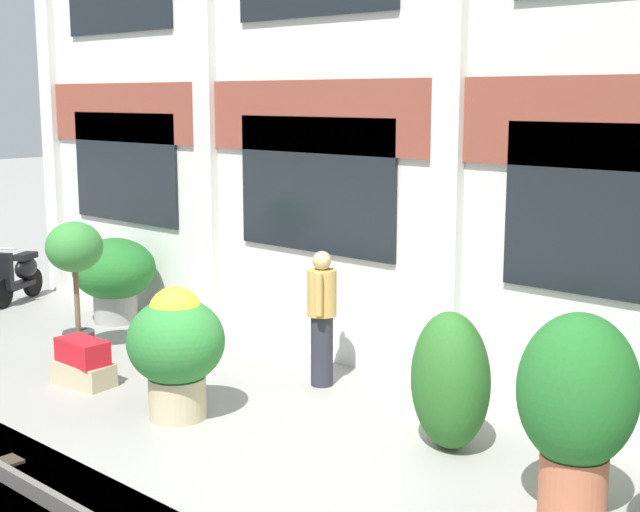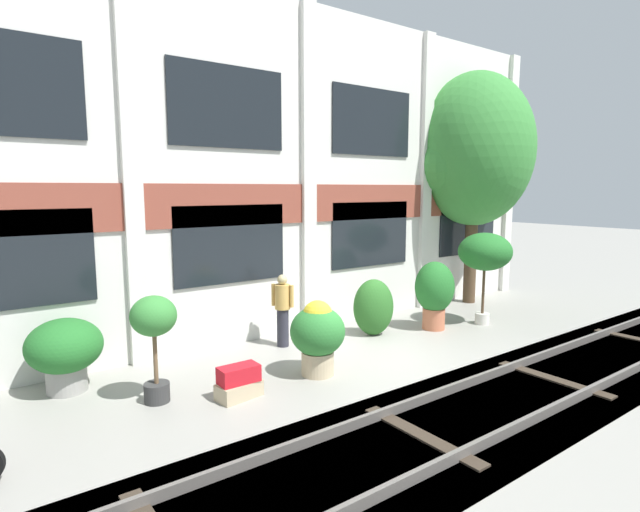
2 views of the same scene
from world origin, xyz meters
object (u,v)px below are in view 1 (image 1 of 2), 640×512
object	(u,v)px
potted_plant_ribbed_drum	(176,344)
potted_plant_glazed_jar	(114,273)
topiary_hedge	(450,380)
scooter_second_parked	(20,275)
potted_plant_terracotta_small	(75,260)
potted_plant_stone_basin	(577,402)
potted_plant_square_trough	(83,363)
resident_by_doorway	(322,314)

from	to	relation	value
potted_plant_ribbed_drum	potted_plant_glazed_jar	world-z (taller)	potted_plant_ribbed_drum
topiary_hedge	potted_plant_ribbed_drum	bearing A→B (deg)	-153.52
scooter_second_parked	topiary_hedge	world-z (taller)	topiary_hedge
potted_plant_terracotta_small	potted_plant_glazed_jar	distance (m)	1.80
potted_plant_ribbed_drum	scooter_second_parked	distance (m)	6.47
potted_plant_stone_basin	potted_plant_ribbed_drum	xyz separation A→B (m)	(-4.12, -0.77, -0.16)
scooter_second_parked	potted_plant_terracotta_small	bearing A→B (deg)	43.31
potted_plant_terracotta_small	potted_plant_glazed_jar	size ratio (longest dim) A/B	1.39
potted_plant_stone_basin	potted_plant_glazed_jar	bearing A→B (deg)	171.89
potted_plant_glazed_jar	topiary_hedge	distance (m)	6.51
potted_plant_glazed_jar	scooter_second_parked	distance (m)	2.37
potted_plant_glazed_jar	scooter_second_parked	bearing A→B (deg)	-173.40
potted_plant_stone_basin	topiary_hedge	xyz separation A→B (m)	(-1.55, 0.51, -0.29)
potted_plant_stone_basin	topiary_hedge	bearing A→B (deg)	161.92
potted_plant_square_trough	scooter_second_parked	bearing A→B (deg)	159.39
resident_by_doorway	scooter_second_parked	bearing A→B (deg)	-31.07
potted_plant_ribbed_drum	scooter_second_parked	world-z (taller)	potted_plant_ribbed_drum
resident_by_doorway	potted_plant_square_trough	bearing A→B (deg)	10.17
potted_plant_ribbed_drum	scooter_second_parked	xyz separation A→B (m)	(-6.25, 1.64, -0.36)
potted_plant_glazed_jar	resident_by_doorway	size ratio (longest dim) A/B	0.79
potted_plant_terracotta_small	resident_by_doorway	bearing A→B (deg)	21.22
potted_plant_stone_basin	potted_plant_glazed_jar	world-z (taller)	potted_plant_stone_basin
potted_plant_terracotta_small	potted_plant_stone_basin	bearing A→B (deg)	1.52
potted_plant_glazed_jar	resident_by_doorway	world-z (taller)	resident_by_doorway
topiary_hedge	scooter_second_parked	bearing A→B (deg)	177.61
potted_plant_glazed_jar	potted_plant_square_trough	size ratio (longest dim) A/B	1.61
scooter_second_parked	potted_plant_square_trough	bearing A→B (deg)	39.84
potted_plant_square_trough	resident_by_doorway	bearing A→B (deg)	42.82
potted_plant_ribbed_drum	scooter_second_parked	size ratio (longest dim) A/B	1.14
potted_plant_terracotta_small	scooter_second_parked	bearing A→B (deg)	162.85
potted_plant_stone_basin	potted_plant_square_trough	world-z (taller)	potted_plant_stone_basin
potted_plant_stone_basin	potted_plant_terracotta_small	world-z (taller)	potted_plant_terracotta_small
potted_plant_stone_basin	resident_by_doorway	size ratio (longest dim) A/B	1.05
potted_plant_stone_basin	potted_plant_square_trough	size ratio (longest dim) A/B	2.13
potted_plant_glazed_jar	scooter_second_parked	xyz separation A→B (m)	(-2.33, -0.27, -0.31)
potted_plant_ribbed_drum	topiary_hedge	world-z (taller)	potted_plant_ribbed_drum
potted_plant_stone_basin	potted_plant_terracotta_small	size ratio (longest dim) A/B	0.96
topiary_hedge	potted_plant_glazed_jar	bearing A→B (deg)	174.38
resident_by_doorway	potted_plant_ribbed_drum	bearing A→B (deg)	45.42
potted_plant_square_trough	potted_plant_ribbed_drum	bearing A→B (deg)	2.67
potted_plant_stone_basin	scooter_second_parked	bearing A→B (deg)	175.18
potted_plant_terracotta_small	potted_plant_glazed_jar	bearing A→B (deg)	129.65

